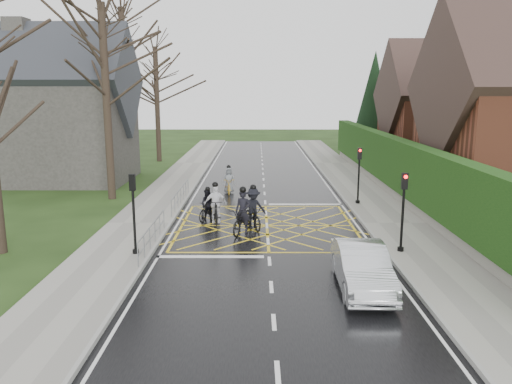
{
  "coord_description": "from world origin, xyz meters",
  "views": [
    {
      "loc": [
        -0.46,
        -22.69,
        6.23
      ],
      "look_at": [
        -0.52,
        1.59,
        1.3
      ],
      "focal_mm": 35.0,
      "sensor_mm": 36.0,
      "label": 1
    }
  ],
  "objects_px": {
    "car": "(362,267)",
    "cyclist_lead": "(229,184)",
    "cyclist_back": "(208,208)",
    "cyclist_mid": "(253,212)",
    "cyclist_rear": "(243,218)",
    "cyclist_front": "(215,208)"
  },
  "relations": [
    {
      "from": "cyclist_back",
      "to": "cyclist_mid",
      "type": "height_order",
      "value": "cyclist_mid"
    },
    {
      "from": "cyclist_mid",
      "to": "car",
      "type": "distance_m",
      "value": 8.07
    },
    {
      "from": "cyclist_lead",
      "to": "cyclist_front",
      "type": "bearing_deg",
      "value": -97.63
    },
    {
      "from": "cyclist_back",
      "to": "cyclist_mid",
      "type": "bearing_deg",
      "value": -6.86
    },
    {
      "from": "cyclist_rear",
      "to": "cyclist_front",
      "type": "height_order",
      "value": "cyclist_rear"
    },
    {
      "from": "cyclist_back",
      "to": "car",
      "type": "distance_m",
      "value": 10.36
    },
    {
      "from": "cyclist_front",
      "to": "car",
      "type": "xyz_separation_m",
      "value": [
        5.35,
        -8.13,
        -0.02
      ]
    },
    {
      "from": "cyclist_lead",
      "to": "car",
      "type": "bearing_deg",
      "value": -77.03
    },
    {
      "from": "cyclist_lead",
      "to": "car",
      "type": "height_order",
      "value": "cyclist_lead"
    },
    {
      "from": "cyclist_rear",
      "to": "cyclist_mid",
      "type": "xyz_separation_m",
      "value": [
        0.45,
        0.83,
        0.06
      ]
    },
    {
      "from": "car",
      "to": "cyclist_lead",
      "type": "bearing_deg",
      "value": 109.88
    },
    {
      "from": "cyclist_rear",
      "to": "cyclist_mid",
      "type": "distance_m",
      "value": 0.95
    },
    {
      "from": "cyclist_back",
      "to": "cyclist_lead",
      "type": "xyz_separation_m",
      "value": [
        0.66,
        6.57,
        -0.02
      ]
    },
    {
      "from": "cyclist_back",
      "to": "car",
      "type": "bearing_deg",
      "value": -31.62
    },
    {
      "from": "cyclist_back",
      "to": "cyclist_mid",
      "type": "relative_size",
      "value": 0.77
    },
    {
      "from": "cyclist_back",
      "to": "cyclist_mid",
      "type": "xyz_separation_m",
      "value": [
        2.22,
        -1.36,
        0.11
      ]
    },
    {
      "from": "cyclist_rear",
      "to": "cyclist_front",
      "type": "distance_m",
      "value": 2.19
    },
    {
      "from": "cyclist_back",
      "to": "cyclist_lead",
      "type": "bearing_deg",
      "value": 108.91
    },
    {
      "from": "cyclist_lead",
      "to": "car",
      "type": "xyz_separation_m",
      "value": [
        5.1,
        -15.19,
        0.1
      ]
    },
    {
      "from": "cyclist_mid",
      "to": "cyclist_lead",
      "type": "relative_size",
      "value": 1.19
    },
    {
      "from": "cyclist_mid",
      "to": "cyclist_lead",
      "type": "height_order",
      "value": "cyclist_mid"
    },
    {
      "from": "cyclist_rear",
      "to": "car",
      "type": "distance_m",
      "value": 7.56
    }
  ]
}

